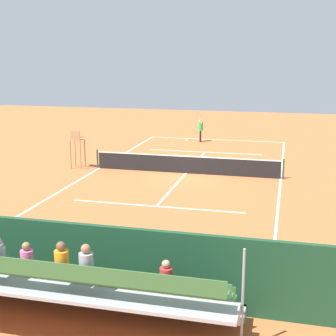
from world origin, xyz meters
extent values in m
plane|color=#BC6033|center=(0.00, 0.00, 0.00)|extent=(60.00, 60.00, 0.00)
cube|color=white|center=(0.00, -11.00, 0.00)|extent=(10.00, 0.10, 0.01)
cube|color=white|center=(0.00, 11.00, 0.00)|extent=(10.00, 0.10, 0.01)
cube|color=white|center=(-5.00, 0.00, 0.00)|extent=(0.10, 22.00, 0.01)
cube|color=white|center=(5.00, 0.00, 0.00)|extent=(0.10, 22.00, 0.01)
cube|color=white|center=(0.00, -6.05, 0.00)|extent=(7.50, 0.10, 0.01)
cube|color=white|center=(0.00, 6.05, 0.00)|extent=(7.50, 0.10, 0.01)
cube|color=white|center=(0.00, 0.00, 0.00)|extent=(0.10, 12.10, 0.01)
cube|color=white|center=(0.00, -11.00, 0.00)|extent=(0.10, 0.30, 0.01)
cube|color=black|center=(0.00, 0.00, 0.46)|extent=(10.00, 0.02, 0.91)
cube|color=white|center=(0.00, 0.00, 0.94)|extent=(10.00, 0.04, 0.06)
cylinder|color=#2D5133|center=(-5.10, 0.00, 0.54)|extent=(0.10, 0.10, 1.07)
cylinder|color=#2D5133|center=(5.10, 0.00, 0.54)|extent=(0.10, 0.10, 1.07)
cube|color=#194228|center=(0.00, 14.00, 1.00)|extent=(18.00, 0.16, 2.00)
cube|color=#9EA0A5|center=(0.00, 14.35, 0.23)|extent=(9.00, 0.10, 0.45)
cube|color=#9EA0A5|center=(0.00, 14.70, 0.41)|extent=(9.00, 0.80, 0.08)
cube|color=#9EA0A5|center=(0.00, 14.32, 0.23)|extent=(9.00, 0.04, 0.45)
cube|color=#386B38|center=(0.00, 14.80, 0.83)|extent=(8.60, 0.36, 0.04)
cube|color=#386B38|center=(0.00, 14.98, 1.03)|extent=(8.60, 0.03, 0.36)
cube|color=#9EA0A5|center=(0.00, 15.50, 0.86)|extent=(9.00, 0.80, 0.08)
cube|color=#9EA0A5|center=(0.00, 15.12, 0.68)|extent=(9.00, 0.04, 0.45)
cube|color=#386B38|center=(0.00, 15.60, 1.28)|extent=(8.60, 0.36, 0.04)
cube|color=#386B38|center=(0.00, 15.78, 1.48)|extent=(8.60, 0.03, 0.36)
cube|color=#9EA0A5|center=(0.00, 16.30, 1.31)|extent=(9.00, 0.80, 0.08)
cube|color=#9EA0A5|center=(0.00, 15.92, 1.12)|extent=(9.00, 0.04, 0.45)
cube|color=#386B38|center=(0.00, 16.40, 1.73)|extent=(8.60, 0.36, 0.04)
cube|color=#386B38|center=(0.00, 16.58, 1.93)|extent=(8.60, 0.03, 0.36)
cylinder|color=#9EA0A5|center=(-4.50, 15.50, 1.18)|extent=(0.06, 0.06, 2.35)
cube|color=#2D2D33|center=(0.72, 16.23, 1.77)|extent=(0.32, 0.40, 0.12)
cube|color=#2D2D33|center=(-0.80, 16.23, 1.77)|extent=(0.32, 0.40, 0.12)
cylinder|color=orange|center=(-0.80, 16.35, 2.06)|extent=(0.30, 0.30, 0.45)
sphere|color=brown|center=(-0.80, 16.35, 2.38)|extent=(0.20, 0.20, 0.20)
cube|color=#2D2D33|center=(1.21, 15.43, 1.32)|extent=(0.32, 0.40, 0.12)
cylinder|color=#9399A3|center=(1.21, 15.55, 1.60)|extent=(0.30, 0.30, 0.45)
cube|color=#2D2D33|center=(-0.61, 14.63, 0.87)|extent=(0.32, 0.40, 0.12)
cylinder|color=yellow|center=(-0.61, 14.75, 1.16)|extent=(0.30, 0.30, 0.45)
sphere|color=brown|center=(-0.61, 14.75, 1.48)|extent=(0.20, 0.20, 0.20)
cube|color=#2D2D33|center=(-1.35, 16.23, 1.77)|extent=(0.32, 0.40, 0.12)
cylinder|color=#9399A3|center=(-1.35, 16.35, 2.06)|extent=(0.30, 0.30, 0.45)
sphere|color=#8C6647|center=(-1.35, 16.35, 2.38)|extent=(0.20, 0.20, 0.20)
cube|color=#2D2D33|center=(0.49, 15.43, 1.32)|extent=(0.32, 0.40, 0.12)
cylinder|color=pink|center=(0.49, 15.55, 1.60)|extent=(0.30, 0.30, 0.45)
sphere|color=#8C6647|center=(0.49, 15.55, 1.93)|extent=(0.20, 0.20, 0.20)
cube|color=#2D2D33|center=(-2.64, 14.63, 0.87)|extent=(0.32, 0.40, 0.12)
cylinder|color=red|center=(-2.64, 14.75, 1.16)|extent=(0.30, 0.30, 0.45)
sphere|color=tan|center=(-2.64, 14.75, 1.48)|extent=(0.20, 0.20, 0.20)
cylinder|color=#A88456|center=(5.90, -0.12, 0.80)|extent=(0.07, 0.07, 1.60)
cylinder|color=#A88456|center=(6.50, -0.12, 0.80)|extent=(0.07, 0.07, 1.60)
cylinder|color=#A88456|center=(5.90, 0.48, 0.80)|extent=(0.07, 0.07, 1.60)
cylinder|color=#A88456|center=(6.50, 0.48, 0.80)|extent=(0.07, 0.07, 1.60)
cube|color=#A88456|center=(6.20, 0.18, 1.63)|extent=(0.56, 0.56, 0.06)
cube|color=#A88456|center=(6.20, 0.42, 1.90)|extent=(0.56, 0.06, 0.48)
cube|color=#A88456|center=(5.94, 0.18, 1.78)|extent=(0.04, 0.48, 0.04)
cube|color=#A88456|center=(6.46, 0.18, 1.78)|extent=(0.04, 0.48, 0.04)
cube|color=#9E754C|center=(-2.53, 13.20, 0.45)|extent=(1.80, 0.40, 0.05)
cylinder|color=#9E754C|center=(-3.28, 13.20, 0.23)|extent=(0.06, 0.06, 0.45)
cylinder|color=#9E754C|center=(-1.78, 13.20, 0.23)|extent=(0.06, 0.06, 0.45)
cube|color=#9E754C|center=(-2.53, 13.38, 0.75)|extent=(1.80, 0.04, 0.36)
cube|color=#334C8C|center=(-0.90, 13.40, 0.18)|extent=(0.90, 0.36, 0.36)
cylinder|color=black|center=(1.02, -9.94, 0.42)|extent=(0.14, 0.14, 0.85)
cylinder|color=black|center=(0.98, -9.73, 0.42)|extent=(0.14, 0.14, 0.85)
cylinder|color=green|center=(1.00, -9.84, 1.15)|extent=(0.42, 0.42, 0.60)
sphere|color=beige|center=(1.00, -9.84, 1.56)|extent=(0.22, 0.22, 0.22)
cylinder|color=beige|center=(0.97, -9.62, 1.65)|extent=(0.26, 0.13, 0.55)
cylinder|color=beige|center=(1.04, -10.05, 1.18)|extent=(0.10, 0.10, 0.50)
cylinder|color=black|center=(1.90, -10.34, 0.01)|extent=(0.24, 0.19, 0.03)
torus|color=#D8CC4C|center=(2.11, -10.18, 0.01)|extent=(0.43, 0.43, 0.02)
cylinder|color=white|center=(2.11, -10.18, 0.01)|extent=(0.25, 0.25, 0.00)
sphere|color=#CCDB33|center=(2.92, -8.72, 0.03)|extent=(0.07, 0.07, 0.07)
sphere|color=#CCDB33|center=(1.57, -8.69, 0.03)|extent=(0.07, 0.07, 0.07)
camera|label=1|loc=(-5.24, 24.94, 6.24)|focal=51.94mm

